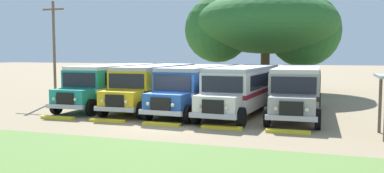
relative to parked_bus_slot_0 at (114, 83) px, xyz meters
name	(u,v)px	position (x,y,z in m)	size (l,w,h in m)	color
ground_plane	(163,125)	(6.33, -6.15, -1.58)	(220.00, 220.00, 0.00)	#937F60
parked_bus_slot_0	(114,83)	(0.00, 0.00, 0.00)	(2.87, 10.86, 2.82)	teal
parked_bus_slot_1	(156,84)	(3.23, -0.06, 0.00)	(2.83, 10.86, 2.82)	yellow
parked_bus_slot_2	(200,86)	(6.52, -0.49, 0.00)	(3.20, 10.91, 2.82)	#23519E
parked_bus_slot_3	(244,87)	(9.35, -0.68, 0.00)	(3.22, 10.92, 2.82)	silver
parked_bus_slot_4	(298,88)	(12.52, -0.12, 0.00)	(2.88, 10.86, 2.82)	#9E9993
curb_wheelstop_0	(58,118)	(0.08, -6.39, -1.51)	(2.00, 0.36, 0.15)	yellow
curb_wheelstop_1	(107,121)	(3.20, -6.39, -1.51)	(2.00, 0.36, 0.15)	yellow
curb_wheelstop_2	(162,124)	(6.33, -6.39, -1.51)	(2.00, 0.36, 0.15)	yellow
curb_wheelstop_3	(222,128)	(9.45, -6.39, -1.51)	(2.00, 0.36, 0.15)	yellow
curb_wheelstop_4	(288,132)	(12.57, -6.39, -1.51)	(2.00, 0.36, 0.15)	yellow
broad_shade_tree	(267,25)	(8.68, 13.60, 4.71)	(13.97, 14.83, 10.33)	brown
utility_pole	(54,48)	(-5.30, 0.53, 2.41)	(1.80, 0.20, 7.49)	brown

